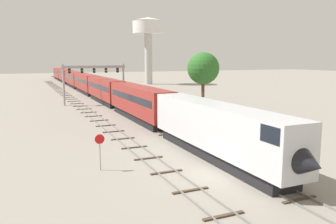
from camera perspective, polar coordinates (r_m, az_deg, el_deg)
name	(u,v)px	position (r m, az deg, el deg)	size (l,w,h in m)	color
ground_plane	(219,175)	(26.26, 8.65, -10.38)	(400.00, 400.00, 0.00)	gray
track_main	(91,95)	(82.78, -12.78, 2.77)	(2.60, 200.00, 0.16)	slate
track_near	(82,107)	(62.28, -14.25, 0.74)	(2.60, 160.00, 0.16)	slate
passenger_train	(86,83)	(89.26, -13.67, 4.81)	(3.04, 146.14, 4.80)	silver
signal_gantry	(94,74)	(66.73, -12.31, 6.21)	(12.10, 0.49, 7.74)	#999BA0
water_tower	(148,31)	(118.10, -3.35, 13.48)	(10.71, 10.71, 22.55)	beige
stop_sign	(100,147)	(26.95, -11.40, -5.79)	(0.76, 0.08, 2.88)	gray
trackside_tree_left	(203,69)	(59.02, 5.96, 7.29)	(5.53, 5.53, 9.81)	brown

